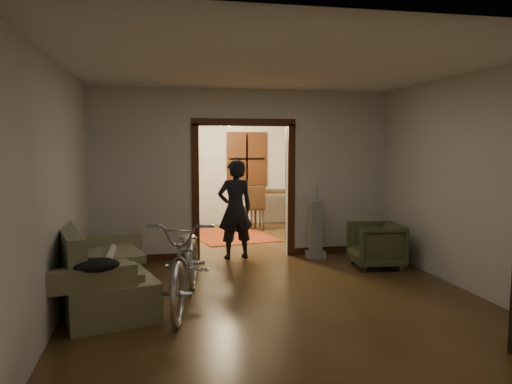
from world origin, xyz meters
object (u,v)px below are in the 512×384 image
object	(u,v)px
locker	(165,188)
bicycle	(187,261)
sofa	(100,264)
person	(235,209)
desk	(274,208)
armchair	(376,245)

from	to	relation	value
locker	bicycle	bearing A→B (deg)	-87.97
sofa	bicycle	size ratio (longest dim) A/B	1.02
sofa	person	distance (m)	2.83
locker	sofa	bearing A→B (deg)	-99.12
sofa	desk	bearing A→B (deg)	40.99
armchair	desk	bearing A→B (deg)	-165.73
sofa	bicycle	xyz separation A→B (m)	(1.02, -0.31, 0.06)
bicycle	sofa	bearing A→B (deg)	173.76
armchair	locker	size ratio (longest dim) A/B	0.41
bicycle	desk	world-z (taller)	bicycle
person	locker	xyz separation A→B (m)	(-1.07, 3.15, 0.10)
sofa	armchair	size ratio (longest dim) A/B	2.74
person	desk	distance (m)	3.45
bicycle	armchair	world-z (taller)	bicycle
locker	armchair	bearing A→B (deg)	-52.69
sofa	desk	world-z (taller)	sofa
armchair	desk	distance (m)	4.19
sofa	desk	size ratio (longest dim) A/B	1.89
bicycle	person	distance (m)	2.52
sofa	armchair	xyz separation A→B (m)	(4.00, 0.97, -0.13)
armchair	person	world-z (taller)	person
armchair	locker	distance (m)	5.24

